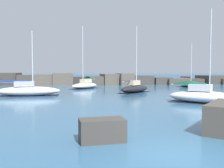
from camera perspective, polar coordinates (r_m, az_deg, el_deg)
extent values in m
plane|color=#336084|center=(10.02, 14.30, -15.23)|extent=(600.00, 600.00, 0.00)
cube|color=#235175|center=(114.15, -5.51, 1.60)|extent=(400.00, 116.00, 0.01)
cube|color=#423D38|center=(56.82, -22.55, 1.08)|extent=(4.70, 4.29, 2.59)
cube|color=#423D38|center=(54.63, -19.19, 0.83)|extent=(3.92, 5.54, 2.13)
cube|color=brown|center=(54.34, -15.69, 0.94)|extent=(4.64, 4.41, 2.25)
cube|color=brown|center=(54.28, -11.25, 1.12)|extent=(4.62, 4.88, 2.49)
cube|color=#383330|center=(53.74, -7.45, 0.72)|extent=(3.84, 3.96, 1.70)
cube|color=#4C443D|center=(54.32, -3.42, 0.81)|extent=(4.99, 4.83, 1.80)
cube|color=brown|center=(55.29, -0.24, 1.13)|extent=(4.63, 5.79, 2.33)
cube|color=brown|center=(54.59, 2.95, 1.16)|extent=(3.44, 5.05, 2.43)
cube|color=#423D38|center=(55.30, 6.56, 0.91)|extent=(5.19, 4.08, 1.93)
cube|color=#423D38|center=(56.66, 10.95, 0.72)|extent=(4.74, 4.55, 1.52)
cube|color=#4C443D|center=(57.68, 14.44, 0.58)|extent=(4.86, 5.02, 1.24)
cube|color=#423D38|center=(60.19, 17.52, 0.63)|extent=(5.03, 6.06, 1.22)
cube|color=#423D38|center=(61.62, 21.32, 0.95)|extent=(4.95, 6.04, 1.94)
cube|color=#423D38|center=(11.20, -2.27, -10.49)|extent=(2.10, 1.32, 1.00)
ellipsoid|color=silver|center=(32.18, -18.64, -1.56)|extent=(7.77, 2.53, 1.15)
cube|color=black|center=(32.23, -18.62, -2.56)|extent=(7.39, 2.47, 0.03)
cube|color=#B2B2B7|center=(32.18, -19.34, 0.03)|extent=(2.36, 1.30, 0.64)
cylinder|color=silver|center=(32.02, -17.74, 5.53)|extent=(0.12, 0.12, 6.77)
cylinder|color=#BCBCC1|center=(32.37, -21.36, 0.41)|extent=(4.22, 0.31, 0.10)
cube|color=navy|center=(32.36, -21.36, 0.59)|extent=(3.59, 0.38, 0.20)
ellipsoid|color=black|center=(35.10, 5.20, -1.09)|extent=(5.75, 5.74, 1.07)
cube|color=black|center=(35.15, 5.19, -1.94)|extent=(5.51, 5.49, 0.03)
cube|color=beige|center=(34.80, 4.93, 0.28)|extent=(2.09, 2.08, 0.64)
cylinder|color=silver|center=(35.45, 5.63, 6.47)|extent=(0.12, 0.12, 8.24)
cylinder|color=#BCBCC1|center=(34.02, 4.10, 0.60)|extent=(2.44, 2.43, 0.10)
cube|color=#4C4C51|center=(34.02, 4.10, 0.77)|extent=(2.15, 2.14, 0.20)
ellipsoid|color=#195138|center=(47.97, 17.27, 0.00)|extent=(3.27, 6.33, 1.19)
cube|color=black|center=(48.00, 17.26, -0.70)|extent=(3.16, 6.03, 0.03)
cylinder|color=silver|center=(47.56, 17.68, 4.78)|extent=(0.12, 0.12, 6.79)
cylinder|color=#BCBCC1|center=(48.88, 16.43, 1.41)|extent=(0.85, 3.26, 0.10)
cube|color=maroon|center=(48.88, 16.43, 1.53)|extent=(0.83, 2.80, 0.20)
ellipsoid|color=white|center=(42.93, -6.27, -0.38)|extent=(5.58, 5.75, 0.97)
cube|color=black|center=(42.96, -6.26, -1.01)|extent=(5.35, 5.51, 0.03)
cube|color=beige|center=(43.10, -6.02, 0.70)|extent=(2.09, 2.12, 0.64)
cylinder|color=silver|center=(42.61, -6.70, 6.72)|extent=(0.12, 0.12, 9.63)
cylinder|color=#BCBCC1|center=(43.73, -5.27, 1.05)|extent=(2.22, 2.37, 0.10)
cube|color=#1E664C|center=(43.73, -5.27, 1.18)|extent=(1.97, 2.10, 0.20)
ellipsoid|color=silver|center=(25.53, 20.25, -2.80)|extent=(6.79, 6.07, 1.14)
cube|color=black|center=(25.59, 20.22, -4.04)|extent=(6.49, 5.82, 0.03)
cube|color=silver|center=(25.52, 19.54, -0.78)|extent=(2.41, 2.30, 0.64)
cylinder|color=silver|center=(25.38, 21.57, 7.17)|extent=(0.12, 0.12, 7.73)
cylinder|color=#BCBCC1|center=(25.72, 17.35, -0.20)|extent=(2.97, 2.37, 0.10)
cube|color=#1E664C|center=(25.72, 17.35, 0.03)|extent=(2.59, 2.10, 0.20)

